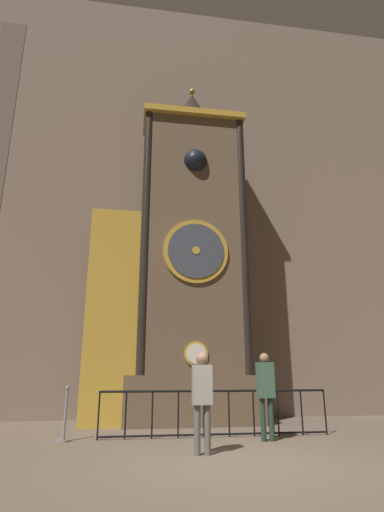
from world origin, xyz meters
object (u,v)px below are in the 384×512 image
object	(u,v)px
clock_tower	(179,265)
visitor_near	(202,392)
visitor_far	(266,387)
stanchion_post	(65,423)

from	to	relation	value
clock_tower	visitor_near	world-z (taller)	clock_tower
visitor_far	visitor_near	bearing A→B (deg)	-145.33
visitor_far	stanchion_post	xyz separation A→B (m)	(-4.13, 0.59, -0.70)
visitor_far	stanchion_post	distance (m)	4.23
clock_tower	visitor_far	bearing A→B (deg)	-62.74
clock_tower	stanchion_post	xyz separation A→B (m)	(-2.60, -2.39, -4.08)
visitor_far	clock_tower	bearing A→B (deg)	114.60
stanchion_post	visitor_far	bearing A→B (deg)	-8.08
visitor_near	stanchion_post	size ratio (longest dim) A/B	1.57
visitor_near	visitor_far	distance (m)	1.98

